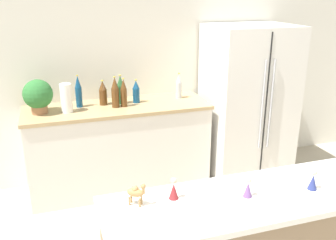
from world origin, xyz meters
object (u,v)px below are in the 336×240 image
paper_towel_roll (66,98)px  wise_man_figurine_blue (174,190)px  back_bottle_4 (179,86)px  wise_man_figurine_crimson (248,188)px  back_bottle_0 (124,93)px  back_bottle_3 (78,92)px  camel_figurine (136,192)px  wise_man_figurine_purple (313,181)px  back_bottle_5 (115,93)px  back_bottle_1 (103,93)px  back_bottle_6 (121,90)px  potted_plant (38,95)px  back_bottle_2 (136,92)px  refrigerator (247,103)px

paper_towel_roll → wise_man_figurine_blue: size_ratio=2.26×
back_bottle_4 → wise_man_figurine_crimson: size_ratio=2.40×
back_bottle_0 → back_bottle_3: (-0.43, 0.12, 0.02)m
back_bottle_3 → camel_figurine: bearing=-87.0°
paper_towel_roll → wise_man_figurine_purple: bearing=-59.5°
paper_towel_roll → back_bottle_5: 0.47m
wise_man_figurine_crimson → camel_figurine: bearing=170.0°
back_bottle_0 → back_bottle_3: 0.45m
back_bottle_1 → back_bottle_6: 0.18m
back_bottle_5 → wise_man_figurine_crimson: 2.05m
potted_plant → back_bottle_4: (1.44, 0.09, -0.04)m
back_bottle_2 → camel_figurine: (-0.47, -2.01, 0.02)m
back_bottle_6 → back_bottle_5: bearing=-125.6°
back_bottle_4 → camel_figurine: 2.25m
refrigerator → camel_figurine: bearing=-132.3°
potted_plant → wise_man_figurine_purple: bearing=-55.1°
paper_towel_roll → camel_figurine: bearing=-83.0°
back_bottle_1 → wise_man_figurine_purple: 2.34m
refrigerator → potted_plant: refrigerator is taller
refrigerator → paper_towel_roll: bearing=179.0°
back_bottle_4 → back_bottle_5: (-0.71, -0.12, 0.02)m
back_bottle_0 → back_bottle_1: back_bottle_0 is taller
refrigerator → wise_man_figurine_purple: size_ratio=13.87×
back_bottle_1 → wise_man_figurine_crimson: (0.45, -2.14, -0.01)m
camel_figurine → back_bottle_2: bearing=76.8°
paper_towel_roll → wise_man_figurine_crimson: size_ratio=2.41×
back_bottle_4 → wise_man_figurine_purple: size_ratio=2.28×
refrigerator → wise_man_figurine_blue: 2.40m
potted_plant → back_bottle_6: 0.80m
paper_towel_roll → back_bottle_6: back_bottle_6 is taller
potted_plant → back_bottle_6: (0.80, 0.08, -0.03)m
back_bottle_2 → wise_man_figurine_blue: bearing=-97.6°
back_bottle_0 → refrigerator: bearing=-2.0°
refrigerator → back_bottle_4: refrigerator is taller
paper_towel_roll → wise_man_figurine_purple: size_ratio=2.29×
back_bottle_3 → back_bottle_4: 1.06m
wise_man_figurine_blue → wise_man_figurine_crimson: 0.40m
refrigerator → potted_plant: (-2.19, 0.08, 0.25)m
back_bottle_0 → back_bottle_3: size_ratio=0.89×
back_bottle_6 → wise_man_figurine_purple: (0.66, -2.17, -0.03)m
potted_plant → wise_man_figurine_blue: 2.07m
back_bottle_1 → back_bottle_4: size_ratio=0.92×
back_bottle_2 → back_bottle_4: (0.48, 0.02, 0.02)m
potted_plant → wise_man_figurine_crimson: bearing=-62.3°
potted_plant → back_bottle_5: 0.73m
back_bottle_6 → paper_towel_roll: bearing=-167.7°
back_bottle_3 → wise_man_figurine_crimson: (0.70, -2.14, -0.04)m
camel_figurine → wise_man_figurine_blue: size_ratio=1.05×
refrigerator → paper_towel_roll: refrigerator is taller
paper_towel_roll → back_bottle_4: 1.19m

